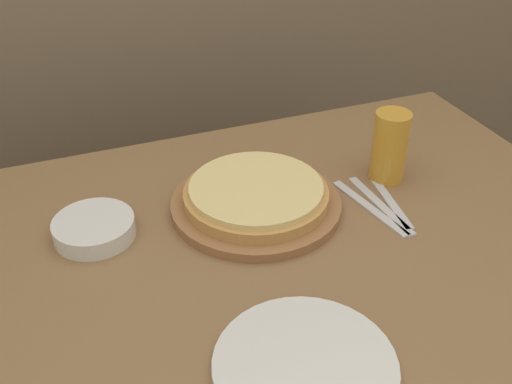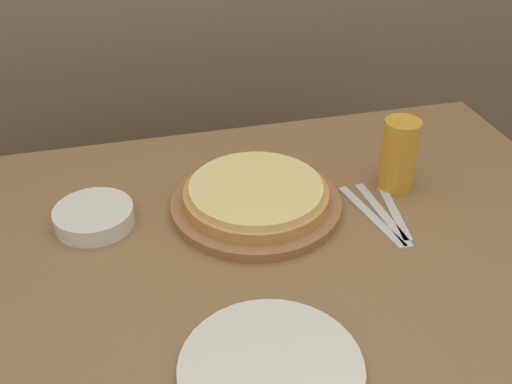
% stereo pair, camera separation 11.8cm
% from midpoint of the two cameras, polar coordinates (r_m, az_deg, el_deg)
% --- Properties ---
extents(pizza_on_board, '(0.34, 0.34, 0.06)m').
position_cam_midpoint_polar(pizza_on_board, '(1.19, 2.84, -0.69)').
color(pizza_on_board, '#99663D').
rests_on(pizza_on_board, dining_table).
extents(beer_glass, '(0.08, 0.08, 0.16)m').
position_cam_midpoint_polar(beer_glass, '(1.28, 16.07, 3.59)').
color(beer_glass, gold).
rests_on(beer_glass, dining_table).
extents(dinner_plate, '(0.27, 0.27, 0.02)m').
position_cam_midpoint_polar(dinner_plate, '(0.90, 5.37, -16.65)').
color(dinner_plate, silver).
rests_on(dinner_plate, dining_table).
extents(side_bowl, '(0.15, 0.15, 0.04)m').
position_cam_midpoint_polar(side_bowl, '(1.18, -12.44, -2.39)').
color(side_bowl, silver).
rests_on(side_bowl, dining_table).
extents(fork, '(0.06, 0.22, 0.00)m').
position_cam_midpoint_polar(fork, '(1.22, 13.63, -2.31)').
color(fork, silver).
rests_on(fork, dining_table).
extents(dinner_knife, '(0.03, 0.22, 0.00)m').
position_cam_midpoint_polar(dinner_knife, '(1.23, 14.68, -2.13)').
color(dinner_knife, silver).
rests_on(dinner_knife, dining_table).
extents(spoon, '(0.05, 0.19, 0.00)m').
position_cam_midpoint_polar(spoon, '(1.24, 15.70, -1.95)').
color(spoon, silver).
rests_on(spoon, dining_table).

